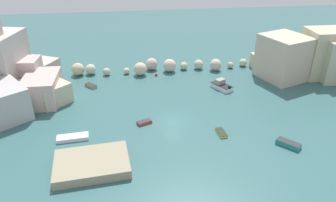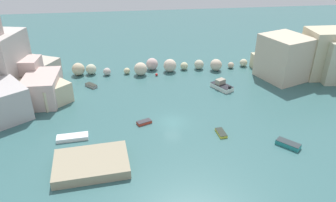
{
  "view_description": "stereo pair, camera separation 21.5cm",
  "coord_description": "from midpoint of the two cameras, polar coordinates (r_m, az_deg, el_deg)",
  "views": [
    {
      "loc": [
        -6.48,
        -41.87,
        26.03
      ],
      "look_at": [
        0.0,
        5.09,
        1.0
      ],
      "focal_mm": 34.36,
      "sensor_mm": 36.0,
      "label": 1
    },
    {
      "loc": [
        -6.26,
        -41.9,
        26.03
      ],
      "look_at": [
        0.0,
        5.09,
        1.0
      ],
      "focal_mm": 34.36,
      "sensor_mm": 36.0,
      "label": 2
    }
  ],
  "objects": [
    {
      "name": "cove_water",
      "position": [
        49.72,
        0.9,
        -3.73
      ],
      "size": [
        160.0,
        160.0,
        0.0
      ],
      "primitive_type": "plane",
      "color": "#376465",
      "rests_on": "ground"
    },
    {
      "name": "cliff_headland_right",
      "position": [
        70.27,
        24.19,
        7.06
      ],
      "size": [
        21.44,
        14.57,
        9.5
      ],
      "color": "beige",
      "rests_on": "ground"
    },
    {
      "name": "rock_breakwater",
      "position": [
        67.36,
        -1.24,
        6.17
      ],
      "size": [
        40.08,
        5.15,
        2.68
      ],
      "color": "beige",
      "rests_on": "ground"
    },
    {
      "name": "stone_dock",
      "position": [
        41.58,
        -13.28,
        -10.75
      ],
      "size": [
        9.64,
        7.24,
        1.21
      ],
      "primitive_type": "cube",
      "rotation": [
        0.0,
        0.0,
        0.09
      ],
      "color": "tan",
      "rests_on": "ground"
    },
    {
      "name": "channel_buoy",
      "position": [
        65.6,
        -1.95,
        4.7
      ],
      "size": [
        0.54,
        0.54,
        0.54
      ],
      "primitive_type": "sphere",
      "color": "red",
      "rests_on": "cove_water"
    },
    {
      "name": "moored_boat_0",
      "position": [
        47.61,
        -16.45,
        -6.21
      ],
      "size": [
        4.47,
        1.9,
        0.56
      ],
      "rotation": [
        0.0,
        0.0,
        0.08
      ],
      "color": "white",
      "rests_on": "cove_water"
    },
    {
      "name": "moored_boat_1",
      "position": [
        62.46,
        -13.37,
        2.7
      ],
      "size": [
        2.42,
        2.53,
        0.57
      ],
      "rotation": [
        0.0,
        0.0,
        5.44
      ],
      "color": "gray",
      "rests_on": "cove_water"
    },
    {
      "name": "moored_boat_2",
      "position": [
        60.76,
        9.58,
        2.69
      ],
      "size": [
        3.82,
        4.68,
        1.77
      ],
      "rotation": [
        0.0,
        0.0,
        2.08
      ],
      "color": "white",
      "rests_on": "cove_water"
    },
    {
      "name": "moored_boat_3",
      "position": [
        47.22,
        20.66,
        -7.19
      ],
      "size": [
        3.11,
        3.23,
        0.68
      ],
      "rotation": [
        0.0,
        0.0,
        2.31
      ],
      "color": "teal",
      "rests_on": "cove_water"
    },
    {
      "name": "moored_boat_4",
      "position": [
        49.35,
        -4.13,
        -3.77
      ],
      "size": [
        2.45,
        1.8,
        0.46
      ],
      "rotation": [
        0.0,
        0.0,
        0.39
      ],
      "color": "#BF3B29",
      "rests_on": "cove_water"
    },
    {
      "name": "moored_boat_5",
      "position": [
        47.42,
        9.53,
        -5.6
      ],
      "size": [
        1.28,
        2.5,
        0.41
      ],
      "rotation": [
        0.0,
        0.0,
        1.66
      ],
      "color": "yellow",
      "rests_on": "cove_water"
    }
  ]
}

